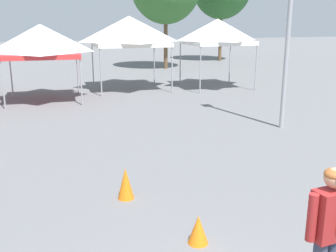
{
  "coord_description": "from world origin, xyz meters",
  "views": [
    {
      "loc": [
        -2.02,
        -2.17,
        3.33
      ],
      "look_at": [
        0.53,
        5.04,
        1.3
      ],
      "focal_mm": 42.24,
      "sensor_mm": 36.0,
      "label": 1
    }
  ],
  "objects_px": {
    "person_foreground": "(329,229)",
    "canopy_tent_far_left": "(129,31)",
    "traffic_cone_near_barrier": "(126,183)",
    "traffic_cone_lot_center": "(198,229)",
    "canopy_tent_center": "(41,41)",
    "canopy_tent_far_right": "(217,32)"
  },
  "relations": [
    {
      "from": "person_foreground",
      "to": "traffic_cone_near_barrier",
      "type": "height_order",
      "value": "person_foreground"
    },
    {
      "from": "person_foreground",
      "to": "traffic_cone_near_barrier",
      "type": "distance_m",
      "value": 4.08
    },
    {
      "from": "canopy_tent_far_right",
      "to": "canopy_tent_far_left",
      "type": "bearing_deg",
      "value": 166.58
    },
    {
      "from": "traffic_cone_lot_center",
      "to": "canopy_tent_far_left",
      "type": "bearing_deg",
      "value": 79.77
    },
    {
      "from": "person_foreground",
      "to": "canopy_tent_far_left",
      "type": "bearing_deg",
      "value": 83.72
    },
    {
      "from": "traffic_cone_lot_center",
      "to": "traffic_cone_near_barrier",
      "type": "bearing_deg",
      "value": 109.17
    },
    {
      "from": "canopy_tent_center",
      "to": "traffic_cone_lot_center",
      "type": "height_order",
      "value": "canopy_tent_center"
    },
    {
      "from": "canopy_tent_far_right",
      "to": "traffic_cone_near_barrier",
      "type": "xyz_separation_m",
      "value": [
        -7.58,
        -11.48,
        -2.5
      ]
    },
    {
      "from": "canopy_tent_center",
      "to": "canopy_tent_far_right",
      "type": "relative_size",
      "value": 0.96
    },
    {
      "from": "person_foreground",
      "to": "traffic_cone_lot_center",
      "type": "relative_size",
      "value": 3.83
    },
    {
      "from": "canopy_tent_center",
      "to": "canopy_tent_far_right",
      "type": "height_order",
      "value": "canopy_tent_far_right"
    },
    {
      "from": "canopy_tent_far_right",
      "to": "traffic_cone_near_barrier",
      "type": "relative_size",
      "value": 5.55
    },
    {
      "from": "canopy_tent_far_right",
      "to": "person_foreground",
      "type": "bearing_deg",
      "value": -111.81
    },
    {
      "from": "canopy_tent_center",
      "to": "person_foreground",
      "type": "height_order",
      "value": "canopy_tent_center"
    },
    {
      "from": "traffic_cone_near_barrier",
      "to": "person_foreground",
      "type": "bearing_deg",
      "value": -68.14
    },
    {
      "from": "canopy_tent_far_left",
      "to": "traffic_cone_near_barrier",
      "type": "height_order",
      "value": "canopy_tent_far_left"
    },
    {
      "from": "canopy_tent_far_right",
      "to": "traffic_cone_near_barrier",
      "type": "bearing_deg",
      "value": -123.42
    },
    {
      "from": "canopy_tent_far_right",
      "to": "traffic_cone_lot_center",
      "type": "height_order",
      "value": "canopy_tent_far_right"
    },
    {
      "from": "canopy_tent_center",
      "to": "person_foreground",
      "type": "relative_size",
      "value": 1.87
    },
    {
      "from": "canopy_tent_center",
      "to": "canopy_tent_far_left",
      "type": "bearing_deg",
      "value": 22.17
    },
    {
      "from": "canopy_tent_far_left",
      "to": "canopy_tent_far_right",
      "type": "bearing_deg",
      "value": -13.42
    },
    {
      "from": "canopy_tent_center",
      "to": "person_foreground",
      "type": "distance_m",
      "value": 14.78
    }
  ]
}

